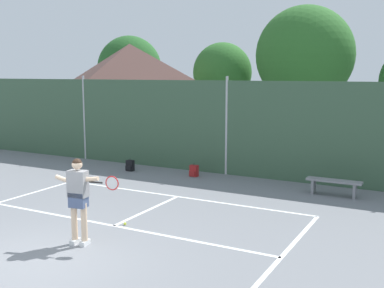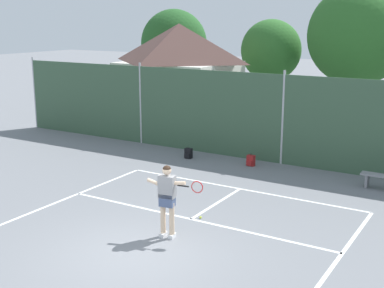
{
  "view_description": "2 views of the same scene",
  "coord_description": "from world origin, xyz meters",
  "px_view_note": "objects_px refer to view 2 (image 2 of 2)",
  "views": [
    {
      "loc": [
        6.71,
        -6.1,
        3.61
      ],
      "look_at": [
        0.45,
        5.56,
        1.59
      ],
      "focal_mm": 43.87,
      "sensor_mm": 36.0,
      "label": 1
    },
    {
      "loc": [
        6.85,
        -8.82,
        5.29
      ],
      "look_at": [
        -1.35,
        4.76,
        1.46
      ],
      "focal_mm": 48.58,
      "sensor_mm": 36.0,
      "label": 2
    }
  ],
  "objects_px": {
    "tennis_ball": "(201,217)",
    "backpack_black": "(188,154)",
    "tennis_player": "(168,195)",
    "backpack_red": "(251,161)"
  },
  "relations": [
    {
      "from": "backpack_black",
      "to": "backpack_red",
      "type": "bearing_deg",
      "value": 6.5
    },
    {
      "from": "backpack_red",
      "to": "tennis_ball",
      "type": "bearing_deg",
      "value": -79.25
    },
    {
      "from": "tennis_ball",
      "to": "tennis_player",
      "type": "bearing_deg",
      "value": -92.76
    },
    {
      "from": "backpack_black",
      "to": "tennis_ball",
      "type": "bearing_deg",
      "value": -55.44
    },
    {
      "from": "tennis_ball",
      "to": "backpack_black",
      "type": "relative_size",
      "value": 0.14
    },
    {
      "from": "backpack_black",
      "to": "backpack_red",
      "type": "distance_m",
      "value": 2.55
    },
    {
      "from": "tennis_ball",
      "to": "backpack_red",
      "type": "distance_m",
      "value": 5.57
    },
    {
      "from": "tennis_player",
      "to": "backpack_red",
      "type": "xyz_separation_m",
      "value": [
        -0.97,
        6.95,
        -0.92
      ]
    },
    {
      "from": "tennis_player",
      "to": "tennis_ball",
      "type": "bearing_deg",
      "value": 87.24
    },
    {
      "from": "tennis_player",
      "to": "backpack_black",
      "type": "xyz_separation_m",
      "value": [
        -3.5,
        6.67,
        -0.92
      ]
    }
  ]
}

